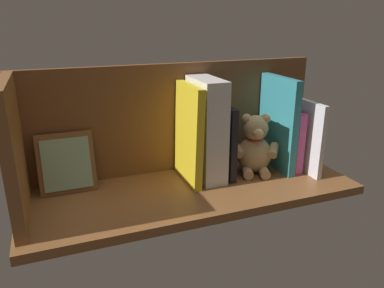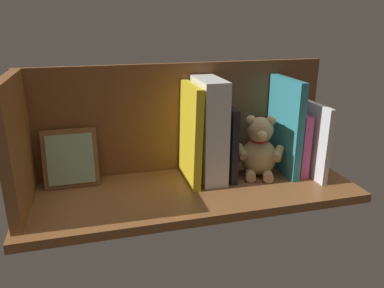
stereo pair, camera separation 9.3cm
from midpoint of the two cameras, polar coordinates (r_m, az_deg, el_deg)
name	(u,v)px [view 2 (the right image)]	position (r cm, az deg, el deg)	size (l,w,h in cm)	color
ground_plane	(192,191)	(97.59, 2.74, -7.19)	(84.13, 31.53, 2.20)	brown
shelf_back_panel	(179,118)	(104.03, 0.62, 4.03)	(84.13, 1.50, 30.06)	brown
shelf_side_divider	(16,145)	(88.47, -22.66, -0.23)	(2.40, 25.53, 30.06)	brown
book_0	(307,137)	(109.37, 19.51, 0.97)	(1.39, 20.73, 20.23)	silver
book_1	(293,140)	(110.28, 17.48, 0.50)	(2.39, 15.70, 17.15)	#B23F72
book_2	(285,126)	(106.86, 16.42, 2.61)	(2.09, 16.78, 26.35)	teal
teddy_bear	(259,149)	(104.14, 12.76, -0.84)	(12.85, 12.87, 16.84)	tan
book_3	(226,141)	(101.45, 7.85, 0.41)	(1.79, 14.42, 19.77)	black
dictionary_thick_white	(209,130)	(98.25, 5.33, 2.10)	(6.31, 14.95, 27.02)	silver
book_4	(191,134)	(96.53, 2.52, 1.48)	(2.03, 15.80, 25.79)	yellow
picture_frame_leaning	(71,158)	(99.01, -15.58, -2.19)	(13.71, 5.14, 14.96)	brown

